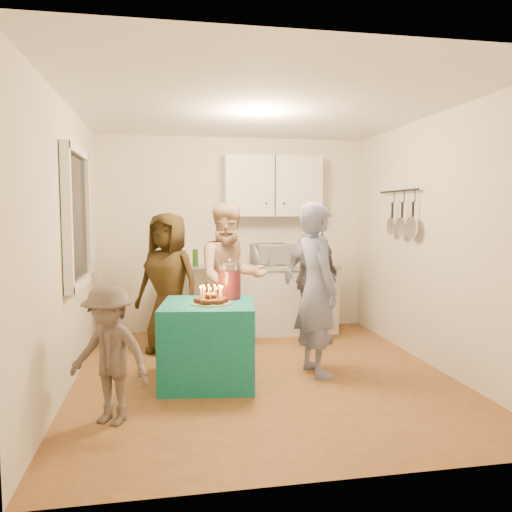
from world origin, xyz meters
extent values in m
plane|color=brown|center=(0.00, 0.00, 0.00)|extent=(4.00, 4.00, 0.00)
plane|color=white|center=(0.00, 0.00, 2.60)|extent=(4.00, 4.00, 0.00)
plane|color=silver|center=(0.00, 2.00, 1.30)|extent=(3.60, 3.60, 0.00)
plane|color=silver|center=(-1.80, 0.00, 1.30)|extent=(4.00, 4.00, 0.00)
plane|color=silver|center=(1.80, 0.00, 1.30)|extent=(4.00, 4.00, 0.00)
cube|color=black|center=(-1.77, 0.30, 1.55)|extent=(0.04, 1.00, 1.20)
cube|color=white|center=(0.20, 1.70, 0.43)|extent=(2.20, 0.58, 0.86)
cube|color=beige|center=(0.20, 1.70, 0.89)|extent=(2.24, 0.62, 0.05)
cube|color=white|center=(0.50, 1.85, 1.95)|extent=(1.30, 0.30, 0.80)
cube|color=black|center=(1.72, 0.70, 1.60)|extent=(0.12, 1.00, 0.60)
imported|color=white|center=(0.46, 1.70, 1.05)|extent=(0.56, 0.45, 0.27)
cube|color=#11766C|center=(-0.54, -0.12, 0.38)|extent=(0.96, 0.96, 0.76)
cylinder|color=red|center=(-0.31, 0.06, 0.93)|extent=(0.22, 0.22, 0.34)
imported|color=#7882AF|center=(0.53, -0.06, 0.85)|extent=(0.50, 0.68, 1.70)
imported|color=#543D18|center=(-0.90, 1.00, 0.80)|extent=(0.93, 0.85, 1.60)
imported|color=tan|center=(-0.21, 0.80, 0.85)|extent=(0.91, 0.75, 1.71)
imported|color=#171036|center=(0.82, 1.04, 0.84)|extent=(1.03, 0.93, 1.68)
imported|color=#4F433F|center=(-1.35, -0.90, 0.53)|extent=(0.79, 0.69, 1.06)
camera|label=1|loc=(-0.92, -4.73, 1.60)|focal=35.00mm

